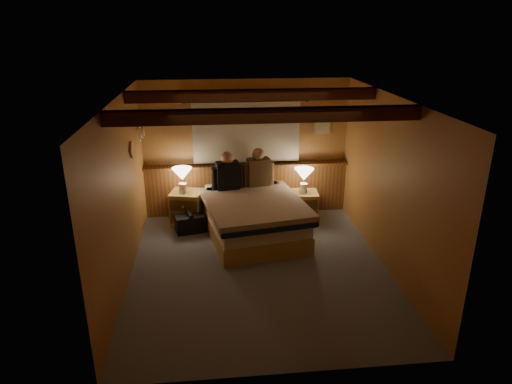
{
  "coord_description": "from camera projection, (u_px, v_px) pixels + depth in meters",
  "views": [
    {
      "loc": [
        -0.64,
        -5.68,
        3.31
      ],
      "look_at": [
        -0.0,
        0.4,
        1.01
      ],
      "focal_mm": 32.0,
      "sensor_mm": 36.0,
      "label": 1
    }
  ],
  "objects": [
    {
      "name": "floor",
      "position": [
        259.0,
        268.0,
        6.52
      ],
      "size": [
        4.2,
        4.2,
        0.0
      ],
      "primitive_type": "plane",
      "color": "#555A65",
      "rests_on": "ground"
    },
    {
      "name": "curtain_window",
      "position": [
        246.0,
        131.0,
        7.87
      ],
      "size": [
        2.18,
        0.09,
        1.11
      ],
      "color": "#4A2412",
      "rests_on": "wall_back"
    },
    {
      "name": "coat_rail",
      "position": [
        141.0,
        131.0,
        7.23
      ],
      "size": [
        0.05,
        0.55,
        0.24
      ],
      "color": "silver",
      "rests_on": "wall_left"
    },
    {
      "name": "lamp_left",
      "position": [
        182.0,
        176.0,
        7.65
      ],
      "size": [
        0.34,
        0.34,
        0.44
      ],
      "color": "white",
      "rests_on": "nightstand_left"
    },
    {
      "name": "lamp_right",
      "position": [
        304.0,
        176.0,
        7.8
      ],
      "size": [
        0.33,
        0.33,
        0.44
      ],
      "color": "white",
      "rests_on": "nightstand_right"
    },
    {
      "name": "wainscot",
      "position": [
        247.0,
        187.0,
        8.24
      ],
      "size": [
        3.6,
        0.23,
        0.94
      ],
      "color": "brown",
      "rests_on": "wall_back"
    },
    {
      "name": "person_left",
      "position": [
        228.0,
        174.0,
        7.63
      ],
      "size": [
        0.55,
        0.27,
        0.67
      ],
      "rotation": [
        0.0,
        0.0,
        0.15
      ],
      "color": "black",
      "rests_on": "bed"
    },
    {
      "name": "ceiling_beams",
      "position": [
        258.0,
        104.0,
        5.84
      ],
      "size": [
        3.6,
        1.65,
        0.16
      ],
      "color": "#4A2412",
      "rests_on": "ceiling"
    },
    {
      "name": "ceiling",
      "position": [
        260.0,
        99.0,
        5.67
      ],
      "size": [
        4.2,
        4.2,
        0.0
      ],
      "primitive_type": "plane",
      "rotation": [
        3.14,
        0.0,
        0.0
      ],
      "color": "#B98C45",
      "rests_on": "wall_back"
    },
    {
      "name": "wall_right",
      "position": [
        389.0,
        184.0,
        6.27
      ],
      "size": [
        0.0,
        4.2,
        4.2
      ],
      "primitive_type": "plane",
      "rotation": [
        1.57,
        0.0,
        -1.57
      ],
      "color": "#B37740",
      "rests_on": "floor"
    },
    {
      "name": "wall_back",
      "position": [
        246.0,
        148.0,
        8.05
      ],
      "size": [
        3.6,
        0.0,
        3.6
      ],
      "primitive_type": "plane",
      "rotation": [
        1.57,
        0.0,
        0.0
      ],
      "color": "#B37740",
      "rests_on": "floor"
    },
    {
      "name": "person_right",
      "position": [
        258.0,
        170.0,
        7.8
      ],
      "size": [
        0.56,
        0.29,
        0.68
      ],
      "rotation": [
        0.0,
        0.0,
        0.18
      ],
      "color": "#4A351D",
      "rests_on": "bed"
    },
    {
      "name": "wall_front",
      "position": [
        285.0,
        269.0,
        4.14
      ],
      "size": [
        3.6,
        0.0,
        3.6
      ],
      "primitive_type": "plane",
      "rotation": [
        -1.57,
        0.0,
        0.0
      ],
      "color": "#B37740",
      "rests_on": "floor"
    },
    {
      "name": "framed_print",
      "position": [
        322.0,
        127.0,
        8.03
      ],
      "size": [
        0.3,
        0.04,
        0.25
      ],
      "color": "tan",
      "rests_on": "wall_back"
    },
    {
      "name": "wall_left",
      "position": [
        122.0,
        194.0,
        5.92
      ],
      "size": [
        0.0,
        4.2,
        4.2
      ],
      "primitive_type": "plane",
      "rotation": [
        1.57,
        0.0,
        1.57
      ],
      "color": "#B37740",
      "rests_on": "floor"
    },
    {
      "name": "nightstand_right",
      "position": [
        304.0,
        206.0,
        8.01
      ],
      "size": [
        0.5,
        0.46,
        0.52
      ],
      "rotation": [
        0.0,
        0.0,
        -0.08
      ],
      "color": "tan",
      "rests_on": "floor"
    },
    {
      "name": "duffel_bag",
      "position": [
        190.0,
        223.0,
        7.6
      ],
      "size": [
        0.54,
        0.4,
        0.35
      ],
      "rotation": [
        0.0,
        0.0,
        0.24
      ],
      "color": "black",
      "rests_on": "floor"
    },
    {
      "name": "bed",
      "position": [
        253.0,
        217.0,
        7.37
      ],
      "size": [
        1.75,
        2.11,
        0.65
      ],
      "rotation": [
        0.0,
        0.0,
        0.17
      ],
      "color": "tan",
      "rests_on": "floor"
    },
    {
      "name": "nightstand_left",
      "position": [
        187.0,
        207.0,
        7.89
      ],
      "size": [
        0.6,
        0.56,
        0.57
      ],
      "rotation": [
        0.0,
        0.0,
        -0.21
      ],
      "color": "tan",
      "rests_on": "floor"
    }
  ]
}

